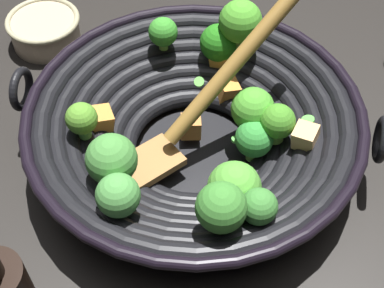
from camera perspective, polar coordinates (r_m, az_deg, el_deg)
ground_plane at (r=0.71m, az=0.22°, el=-1.18°), size 4.00×4.00×0.00m
wok at (r=0.67m, az=0.35°, el=1.77°), size 0.42×0.40×0.20m
prep_bowl at (r=0.87m, az=-14.62°, el=11.12°), size 0.11×0.11×0.04m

